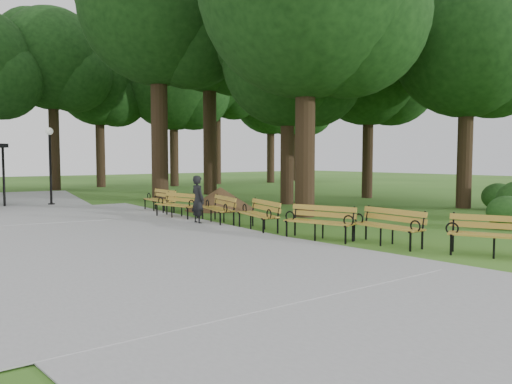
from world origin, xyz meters
TOP-DOWN VIEW (x-y plane):
  - ground at (0.00, 0.00)m, footprint 100.00×100.00m
  - path at (-4.00, 3.00)m, footprint 12.00×38.00m
  - person at (-0.58, 3.10)m, footprint 0.37×0.56m
  - lamp_post at (-2.63, 12.13)m, footprint 0.32×0.32m
  - dirt_mound at (2.31, 6.24)m, footprint 2.46×2.46m
  - bench_0 at (1.74, -5.06)m, footprint 1.40×1.99m
  - bench_1 at (1.08, -2.83)m, footprint 0.68×1.91m
  - bench_2 at (0.35, -1.30)m, footprint 1.21×2.00m
  - bench_3 at (0.12, 0.94)m, footprint 1.03×1.99m
  - bench_4 at (0.05, 2.96)m, footprint 1.03×1.99m
  - bench_5 at (-0.40, 4.84)m, footprint 1.01×1.99m
  - bench_6 at (0.02, 7.06)m, footprint 0.67×1.91m
  - lawn_tree_1 at (6.05, 6.44)m, footprint 5.87×5.87m
  - lawn_tree_2 at (2.07, 11.09)m, footprint 7.29×7.29m
  - lawn_tree_3 at (10.69, 0.62)m, footprint 5.98×5.98m
  - lawn_tree_4 at (6.49, 13.66)m, footprint 7.04×7.04m
  - lawn_tree_5 at (11.65, 6.47)m, footprint 6.25×6.25m
  - tree_backdrop at (6.68, 23.07)m, footprint 37.51×10.08m
  - shrub_1 at (11.05, -0.65)m, footprint 1.26×1.26m
  - shrub_2 at (5.99, -3.35)m, footprint 1.15×1.15m

SIDE VIEW (x-z plane):
  - ground at x=0.00m, z-range 0.00..0.00m
  - shrub_1 at x=11.05m, z-range -0.54..0.54m
  - shrub_2 at x=5.99m, z-range -0.49..0.49m
  - path at x=-4.00m, z-range 0.00..0.06m
  - bench_0 at x=1.74m, z-range 0.00..0.88m
  - bench_1 at x=1.08m, z-range 0.00..0.88m
  - bench_2 at x=0.35m, z-range 0.00..0.88m
  - bench_3 at x=0.12m, z-range 0.00..0.88m
  - bench_4 at x=0.05m, z-range 0.00..0.88m
  - bench_5 at x=-0.40m, z-range 0.00..0.88m
  - bench_6 at x=0.02m, z-range 0.00..0.88m
  - dirt_mound at x=2.31m, z-range 0.00..0.91m
  - person at x=-0.58m, z-range 0.00..1.53m
  - lamp_post at x=-2.63m, z-range 0.72..4.12m
  - lawn_tree_1 at x=6.05m, z-range 1.70..11.05m
  - lawn_tree_3 at x=10.69m, z-range 1.83..11.53m
  - lawn_tree_5 at x=11.65m, z-range 1.85..11.87m
  - tree_backdrop at x=6.68m, z-range 0.00..16.11m
  - lawn_tree_2 at x=2.07m, z-range 2.67..15.45m
  - lawn_tree_4 at x=6.49m, z-range 2.84..15.72m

